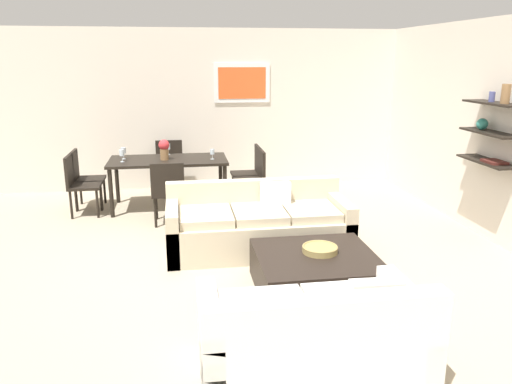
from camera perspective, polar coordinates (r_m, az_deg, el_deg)
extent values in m
plane|color=tan|center=(5.74, 0.18, -7.77)|extent=(18.00, 18.00, 0.00)
cube|color=silver|center=(8.87, -1.49, 9.36)|extent=(8.40, 0.06, 2.70)
cube|color=white|center=(8.79, -1.60, 12.24)|extent=(0.96, 0.02, 0.66)
cube|color=#E55926|center=(8.78, -1.59, 12.23)|extent=(0.81, 0.01, 0.53)
cube|color=silver|center=(7.04, 24.67, 6.54)|extent=(0.06, 8.20, 2.70)
cube|color=black|center=(6.64, 25.33, 9.08)|extent=(0.28, 0.90, 0.02)
cube|color=black|center=(6.67, 24.99, 6.10)|extent=(0.28, 0.90, 0.02)
cube|color=black|center=(6.73, 24.67, 3.16)|extent=(0.28, 0.90, 0.02)
cylinder|color=olive|center=(6.46, 26.44, 9.93)|extent=(0.10, 0.10, 0.22)
sphere|color=teal|center=(6.81, 24.24, 7.04)|extent=(0.14, 0.14, 0.14)
cylinder|color=#4C518C|center=(6.67, 25.16, 9.75)|extent=(0.07, 0.07, 0.12)
cube|color=#4C1E19|center=(6.60, 25.39, 3.12)|extent=(0.20, 0.28, 0.03)
cube|color=beige|center=(5.95, 0.26, -4.77)|extent=(2.12, 0.90, 0.42)
cube|color=beige|center=(6.18, -0.27, -0.21)|extent=(2.12, 0.16, 0.36)
cube|color=beige|center=(5.85, -9.38, -4.38)|extent=(0.14, 0.90, 0.60)
cube|color=beige|center=(6.14, 9.44, -3.43)|extent=(0.14, 0.90, 0.60)
cube|color=beige|center=(5.76, -5.71, -2.76)|extent=(0.59, 0.70, 0.10)
cube|color=beige|center=(5.83, 0.33, -2.49)|extent=(0.59, 0.70, 0.10)
cube|color=beige|center=(5.95, 6.18, -2.21)|extent=(0.59, 0.70, 0.10)
cube|color=white|center=(6.05, 2.21, -0.56)|extent=(0.36, 0.13, 0.36)
cube|color=white|center=(3.81, 6.22, -16.99)|extent=(1.59, 0.90, 0.42)
cube|color=white|center=(3.30, 8.12, -14.55)|extent=(1.59, 0.16, 0.36)
cube|color=white|center=(3.99, 16.68, -14.45)|extent=(0.14, 0.90, 0.60)
cube|color=white|center=(3.66, -5.25, -16.74)|extent=(0.14, 0.90, 0.60)
cube|color=white|center=(3.80, 11.06, -12.73)|extent=(0.63, 0.70, 0.10)
cube|color=white|center=(3.65, 1.06, -13.70)|extent=(0.63, 0.70, 0.10)
cube|color=white|center=(3.57, 13.39, -12.42)|extent=(0.36, 0.13, 0.36)
cube|color=black|center=(5.00, 6.78, -9.07)|extent=(1.15, 1.10, 0.38)
cylinder|color=#99844C|center=(4.98, 7.26, -6.48)|extent=(0.35, 0.35, 0.06)
torus|color=#99844C|center=(4.97, 7.27, -6.18)|extent=(0.35, 0.35, 0.02)
cube|color=black|center=(7.66, -9.92, 3.55)|extent=(1.74, 0.89, 0.04)
cylinder|color=black|center=(7.43, -16.09, -0.14)|extent=(0.06, 0.06, 0.71)
cylinder|color=black|center=(7.40, -3.53, 0.36)|extent=(0.06, 0.06, 0.71)
cylinder|color=black|center=(8.17, -15.46, 1.25)|extent=(0.06, 0.06, 0.71)
cylinder|color=black|center=(8.14, -4.04, 1.71)|extent=(0.06, 0.06, 0.71)
cube|color=black|center=(8.03, -18.33, 1.34)|extent=(0.44, 0.44, 0.04)
cube|color=black|center=(8.02, -19.88, 2.91)|extent=(0.04, 0.44, 0.43)
cylinder|color=black|center=(7.89, -17.11, -0.49)|extent=(0.04, 0.04, 0.41)
cylinder|color=black|center=(8.23, -16.78, 0.17)|extent=(0.04, 0.04, 0.41)
cylinder|color=black|center=(7.95, -19.68, -0.59)|extent=(0.04, 0.04, 0.41)
cylinder|color=black|center=(8.29, -19.24, 0.07)|extent=(0.04, 0.04, 0.41)
cube|color=black|center=(6.99, -9.89, -0.09)|extent=(0.44, 0.44, 0.04)
cube|color=black|center=(6.73, -10.00, 1.41)|extent=(0.44, 0.04, 0.43)
cylinder|color=black|center=(7.22, -8.37, -1.39)|extent=(0.04, 0.04, 0.41)
cylinder|color=black|center=(7.23, -11.22, -1.50)|extent=(0.04, 0.04, 0.41)
cylinder|color=black|center=(6.87, -8.33, -2.22)|extent=(0.04, 0.04, 0.41)
cylinder|color=black|center=(6.88, -11.33, -2.34)|extent=(0.04, 0.04, 0.41)
cube|color=black|center=(7.65, -18.79, 0.65)|extent=(0.44, 0.44, 0.04)
cube|color=black|center=(7.64, -20.42, 2.29)|extent=(0.04, 0.44, 0.43)
cylinder|color=black|center=(7.51, -17.52, -1.30)|extent=(0.04, 0.04, 0.41)
cylinder|color=black|center=(7.85, -17.15, -0.57)|extent=(0.04, 0.04, 0.41)
cylinder|color=black|center=(7.57, -20.21, -1.39)|extent=(0.04, 0.04, 0.41)
cylinder|color=black|center=(7.91, -19.73, -0.67)|extent=(0.04, 0.04, 0.41)
cube|color=black|center=(7.60, -0.82, 1.36)|extent=(0.44, 0.44, 0.04)
cube|color=black|center=(7.58, 0.68, 3.15)|extent=(0.04, 0.44, 0.43)
cylinder|color=black|center=(7.81, -2.30, 0.02)|extent=(0.04, 0.04, 0.41)
cylinder|color=black|center=(7.46, -1.99, -0.69)|extent=(0.04, 0.04, 0.41)
cylinder|color=black|center=(7.85, 0.31, 0.12)|extent=(0.04, 0.04, 0.41)
cylinder|color=black|center=(7.51, 0.74, -0.57)|extent=(0.04, 0.04, 0.41)
cube|color=black|center=(8.47, -9.76, 2.57)|extent=(0.44, 0.44, 0.04)
cube|color=black|center=(8.62, -9.81, 4.38)|extent=(0.44, 0.04, 0.43)
cylinder|color=black|center=(8.35, -10.94, 0.75)|extent=(0.04, 0.04, 0.41)
cylinder|color=black|center=(8.34, -8.47, 0.85)|extent=(0.04, 0.04, 0.41)
cylinder|color=black|center=(8.70, -10.87, 1.32)|extent=(0.04, 0.04, 0.41)
cylinder|color=black|center=(8.69, -8.50, 1.42)|extent=(0.04, 0.04, 0.41)
cube|color=black|center=(7.98, -1.22, 2.03)|extent=(0.44, 0.44, 0.04)
cube|color=black|center=(7.96, 0.20, 3.73)|extent=(0.04, 0.44, 0.43)
cylinder|color=black|center=(8.19, -2.62, 0.73)|extent=(0.04, 0.04, 0.41)
cylinder|color=black|center=(7.84, -2.34, 0.09)|extent=(0.04, 0.04, 0.41)
cylinder|color=black|center=(8.23, -0.13, 0.83)|extent=(0.04, 0.04, 0.41)
cylinder|color=black|center=(7.89, 0.26, 0.19)|extent=(0.04, 0.04, 0.41)
cylinder|color=silver|center=(8.03, -9.89, 4.24)|extent=(0.06, 0.06, 0.01)
cylinder|color=silver|center=(8.03, -9.90, 4.52)|extent=(0.01, 0.01, 0.07)
cylinder|color=silver|center=(8.01, -9.93, 5.08)|extent=(0.06, 0.06, 0.09)
cylinder|color=silver|center=(7.59, -14.89, 3.34)|extent=(0.06, 0.06, 0.01)
cylinder|color=silver|center=(7.58, -14.92, 3.68)|extent=(0.01, 0.01, 0.08)
cylinder|color=silver|center=(7.57, -14.96, 4.33)|extent=(0.07, 0.07, 0.09)
cylinder|color=silver|center=(7.81, -14.74, 3.66)|extent=(0.06, 0.06, 0.01)
cylinder|color=silver|center=(7.80, -14.76, 3.97)|extent=(0.01, 0.01, 0.08)
cylinder|color=silver|center=(7.78, -14.80, 4.57)|extent=(0.07, 0.07, 0.09)
cylinder|color=silver|center=(7.56, -4.96, 3.75)|extent=(0.06, 0.06, 0.01)
cylinder|color=silver|center=(7.56, -4.96, 4.03)|extent=(0.01, 0.01, 0.07)
cylinder|color=silver|center=(7.54, -4.98, 4.57)|extent=(0.06, 0.06, 0.08)
cylinder|color=olive|center=(7.61, -10.34, 4.22)|extent=(0.12, 0.12, 0.16)
sphere|color=red|center=(7.58, -10.39, 5.27)|extent=(0.16, 0.16, 0.16)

